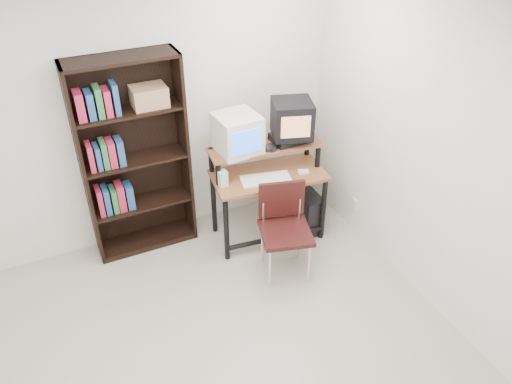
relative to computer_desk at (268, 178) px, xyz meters
name	(u,v)px	position (x,y,z in m)	size (l,w,h in m)	color
floor	(215,383)	(-1.14, -1.44, -0.68)	(4.00, 4.00, 0.01)	#B7AB98
ceiling	(189,32)	(-1.14, -1.44, 1.93)	(4.00, 4.00, 0.01)	white
back_wall	(129,118)	(-1.14, 0.56, 0.63)	(4.00, 0.01, 2.60)	silver
right_wall	(459,175)	(0.86, -1.44, 0.63)	(0.01, 4.00, 2.60)	silver
computer_desk	(268,178)	(0.00, 0.00, 0.00)	(1.13, 0.65, 0.98)	brown
crt_monitor	(237,133)	(-0.25, 0.14, 0.48)	(0.41, 0.42, 0.36)	silver
vcr	(290,138)	(0.28, 0.08, 0.34)	(0.36, 0.26, 0.08)	black
crt_tv	(292,119)	(0.28, 0.07, 0.55)	(0.45, 0.45, 0.34)	black
cd_spindle	(271,148)	(0.03, 0.00, 0.32)	(0.12, 0.12, 0.05)	#26262B
keyboard	(266,180)	(-0.07, -0.11, 0.06)	(0.47, 0.21, 0.04)	silver
mousepad	(302,174)	(0.30, -0.13, 0.05)	(0.22, 0.18, 0.01)	black
mouse	(303,172)	(0.31, -0.14, 0.07)	(0.10, 0.06, 0.03)	white
desk_speaker	(222,179)	(-0.47, -0.02, 0.13)	(0.08, 0.07, 0.17)	silver
pc_tower	(306,209)	(0.42, -0.06, -0.46)	(0.20, 0.45, 0.42)	black
school_chair	(284,221)	(-0.09, -0.53, -0.13)	(0.54, 0.54, 0.88)	black
bookshelf	(134,157)	(-1.17, 0.42, 0.31)	(0.96, 0.32, 1.93)	black
wall_outlet	(354,204)	(0.85, -0.29, -0.37)	(0.02, 0.08, 0.12)	beige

